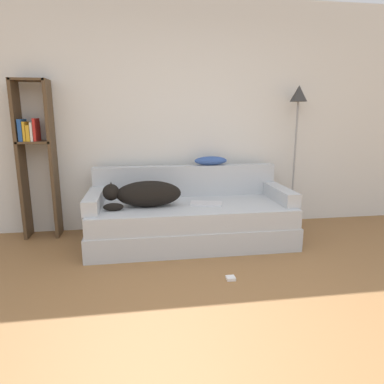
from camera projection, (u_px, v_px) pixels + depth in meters
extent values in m
plane|color=olive|center=(237.00, 363.00, 1.94)|extent=(20.00, 20.00, 0.00)
cube|color=silver|center=(181.00, 117.00, 4.12)|extent=(7.55, 0.06, 2.70)
cube|color=#B2B7BC|center=(191.00, 231.00, 3.79)|extent=(2.18, 0.95, 0.24)
cube|color=#B2B7BC|center=(191.00, 212.00, 3.73)|extent=(2.14, 0.91, 0.20)
cube|color=#B2B7BC|center=(186.00, 181.00, 4.07)|extent=(2.14, 0.15, 0.36)
cube|color=#B2B7BC|center=(94.00, 200.00, 3.55)|extent=(0.15, 0.76, 0.15)
cube|color=#B2B7BC|center=(280.00, 194.00, 3.84)|extent=(0.15, 0.76, 0.15)
ellipsoid|color=black|center=(149.00, 194.00, 3.56)|extent=(0.67, 0.26, 0.27)
sphere|color=black|center=(111.00, 192.00, 3.50)|extent=(0.17, 0.17, 0.17)
cone|color=black|center=(110.00, 187.00, 3.44)|extent=(0.06, 0.06, 0.08)
cone|color=black|center=(111.00, 185.00, 3.53)|extent=(0.06, 0.06, 0.08)
ellipsoid|color=black|center=(113.00, 207.00, 3.42)|extent=(0.20, 0.06, 0.08)
cube|color=silver|center=(206.00, 204.00, 3.68)|extent=(0.38, 0.27, 0.02)
ellipsoid|color=#335199|center=(211.00, 161.00, 4.07)|extent=(0.39, 0.16, 0.10)
cube|color=#4C3823|center=(21.00, 161.00, 3.79)|extent=(0.04, 0.26, 1.75)
cube|color=#4C3823|center=(53.00, 161.00, 3.84)|extent=(0.04, 0.26, 1.75)
cube|color=#4C3823|center=(29.00, 80.00, 3.62)|extent=(0.36, 0.26, 0.02)
cube|color=#4C3823|center=(35.00, 142.00, 3.77)|extent=(0.36, 0.26, 0.02)
cube|color=#234C93|center=(22.00, 130.00, 3.71)|extent=(0.04, 0.20, 0.24)
cube|color=gold|center=(26.00, 131.00, 3.72)|extent=(0.03, 0.20, 0.21)
cube|color=gold|center=(30.00, 133.00, 3.73)|extent=(0.04, 0.20, 0.17)
cube|color=silver|center=(34.00, 132.00, 3.73)|extent=(0.03, 0.20, 0.20)
cube|color=red|center=(37.00, 130.00, 3.73)|extent=(0.03, 0.20, 0.24)
cylinder|color=gray|center=(290.00, 224.00, 4.40)|extent=(0.20, 0.20, 0.02)
cylinder|color=gray|center=(294.00, 164.00, 4.24)|extent=(0.02, 0.02, 1.51)
cone|color=#333333|center=(299.00, 93.00, 4.05)|extent=(0.20, 0.20, 0.19)
cube|color=white|center=(231.00, 278.00, 2.93)|extent=(0.08, 0.08, 0.03)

